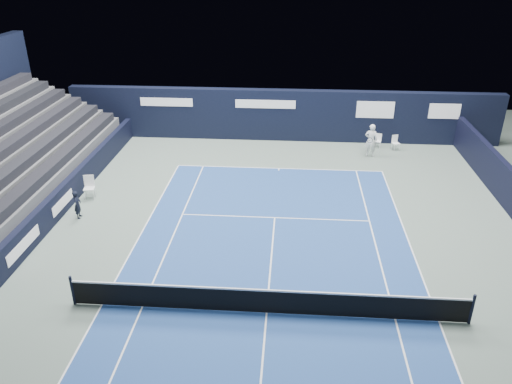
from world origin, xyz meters
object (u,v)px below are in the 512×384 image
Objects in this scene: tennis_player at (371,140)px; folding_chair_back_b at (395,141)px; folding_chair_back_a at (378,140)px; tennis_net at (267,301)px; line_judge_chair at (89,185)px.

folding_chair_back_b is at bearing 35.74° from tennis_player.
folding_chair_back_a is 16.59m from tennis_net.
tennis_net is at bearing -109.87° from tennis_player.
tennis_net is (-5.75, -15.56, 0.04)m from folding_chair_back_a.
folding_chair_back_b is 0.07× the size of tennis_net.
folding_chair_back_a is at bearing 69.72° from tennis_net.
folding_chair_back_a is at bearing 16.54° from line_judge_chair.
tennis_player is (-1.61, -1.16, 0.45)m from folding_chair_back_b.
tennis_player is (5.08, 14.07, 0.44)m from tennis_net.
tennis_player reaches higher than folding_chair_back_a.
folding_chair_back_b is 0.80× the size of line_judge_chair.
folding_chair_back_b is 2.04m from tennis_player.
tennis_net reaches higher than folding_chair_back_b.
folding_chair_back_a is 0.43× the size of tennis_player.
folding_chair_back_a is 1.71m from tennis_player.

